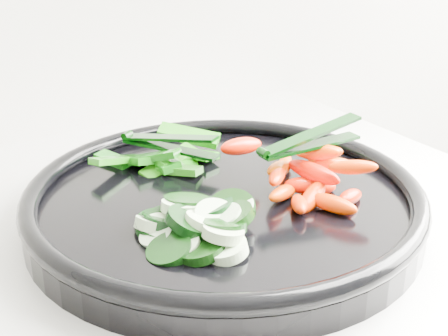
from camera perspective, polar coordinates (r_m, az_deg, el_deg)
veggie_tray at (r=0.59m, az=-0.00°, el=-3.09°), size 0.48×0.48×0.04m
cucumber_pile at (r=0.52m, az=-3.07°, el=-5.08°), size 0.12×0.12×0.04m
carrot_pile at (r=0.60m, az=7.59°, el=-0.38°), size 0.13×0.14×0.05m
pepper_pile at (r=0.66m, az=-5.65°, el=1.01°), size 0.16×0.11×0.04m
tong_carrot at (r=0.59m, az=7.71°, el=2.47°), size 0.11×0.02×0.02m
tong_pepper at (r=0.65m, az=-5.23°, el=2.34°), size 0.07×0.11×0.02m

